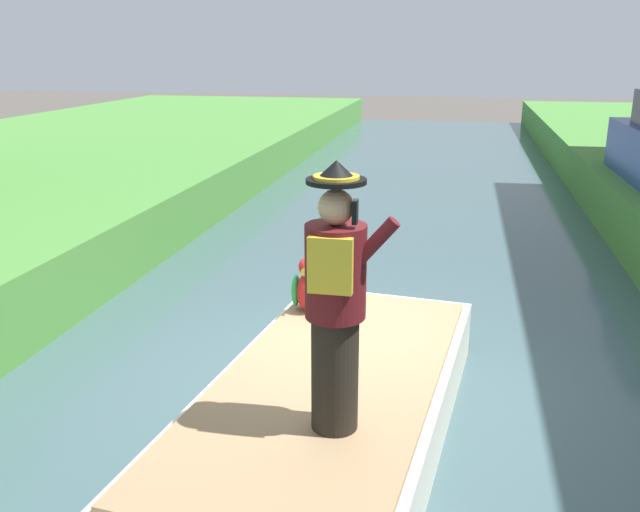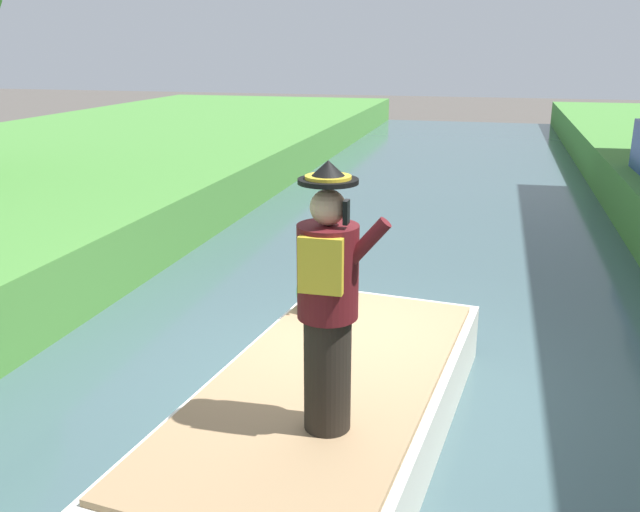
% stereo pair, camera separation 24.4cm
% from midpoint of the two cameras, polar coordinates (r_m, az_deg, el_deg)
% --- Properties ---
extents(ground_plane, '(80.00, 80.00, 0.00)m').
position_cam_midpoint_polar(ground_plane, '(6.80, 3.96, -11.12)').
color(ground_plane, '#4C4742').
extents(canal_water, '(6.74, 48.00, 0.10)m').
position_cam_midpoint_polar(canal_water, '(6.78, 3.97, -10.75)').
color(canal_water, '#3D565B').
rests_on(canal_water, ground).
extents(boat, '(2.25, 4.37, 0.61)m').
position_cam_midpoint_polar(boat, '(5.62, 1.86, -12.95)').
color(boat, silver).
rests_on(boat, canal_water).
extents(person_pirate, '(0.61, 0.42, 1.85)m').
position_cam_midpoint_polar(person_pirate, '(4.42, 2.26, -3.87)').
color(person_pirate, black).
rests_on(person_pirate, boat).
extents(parrot_plush, '(0.36, 0.35, 0.57)m').
position_cam_midpoint_polar(parrot_plush, '(6.67, 0.60, -2.65)').
color(parrot_plush, red).
rests_on(parrot_plush, boat).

